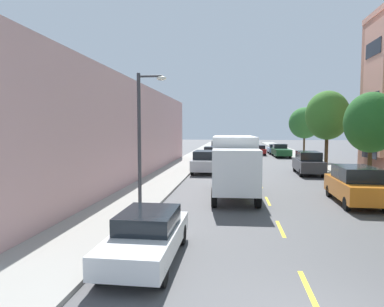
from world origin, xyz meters
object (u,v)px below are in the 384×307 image
object	(u,v)px
parked_suv_silver	(205,162)
parked_pickup_forest	(281,151)
street_tree_second	(371,123)
parked_pickup_teal	(219,146)
parked_hatchback_sky	(274,149)
parked_pickup_burgundy	(213,154)
street_lamp	(143,131)
parked_suv_charcoal	(308,163)
parked_suv_navy	(217,147)
parked_suv_orange	(355,185)
street_tree_farthest	(305,123)
parked_sedan_white	(147,235)
delivery_box_truck	(234,162)
moving_red_sedan	(259,150)
street_tree_third	(327,115)

from	to	relation	value
parked_suv_silver	parked_pickup_forest	distance (m)	19.63
street_tree_second	parked_pickup_teal	bearing A→B (deg)	106.54
parked_hatchback_sky	parked_pickup_burgundy	bearing A→B (deg)	-126.66
street_lamp	parked_pickup_forest	bearing A→B (deg)	71.83
parked_hatchback_sky	parked_pickup_teal	world-z (taller)	parked_pickup_teal
parked_suv_silver	parked_suv_charcoal	distance (m)	8.81
parked_suv_navy	parked_suv_orange	world-z (taller)	same
street_lamp	parked_pickup_forest	xyz separation A→B (m)	(10.43, 31.79, -2.95)
parked_suv_orange	parked_pickup_forest	size ratio (longest dim) A/B	0.91
street_tree_farthest	parked_pickup_forest	size ratio (longest dim) A/B	1.17
parked_hatchback_sky	parked_sedan_white	size ratio (longest dim) A/B	0.89
parked_suv_navy	parked_sedan_white	world-z (taller)	parked_suv_navy
street_tree_second	parked_suv_navy	bearing A→B (deg)	109.74
delivery_box_truck	moving_red_sedan	xyz separation A→B (m)	(3.61, 30.68, -1.18)
delivery_box_truck	parked_suv_silver	bearing A→B (deg)	104.87
street_tree_second	street_lamp	size ratio (longest dim) A/B	0.96
street_lamp	parked_suv_charcoal	bearing A→B (deg)	54.30
parked_suv_charcoal	parked_suv_silver	bearing A→B (deg)	-179.21
street_tree_second	parked_pickup_forest	bearing A→B (deg)	94.35
street_tree_second	parked_suv_orange	size ratio (longest dim) A/B	1.23
parked_suv_orange	parked_suv_charcoal	bearing A→B (deg)	89.86
street_tree_third	parked_suv_charcoal	distance (m)	4.96
street_lamp	parked_sedan_white	size ratio (longest dim) A/B	1.38
parked_suv_navy	parked_suv_charcoal	world-z (taller)	same
parked_suv_charcoal	delivery_box_truck	bearing A→B (deg)	-122.32
street_tree_second	parked_pickup_teal	size ratio (longest dim) A/B	1.11
parked_sedan_white	moving_red_sedan	xyz separation A→B (m)	(6.12, 40.67, 0.00)
parked_suv_navy	parked_suv_silver	bearing A→B (deg)	-89.98
street_tree_second	street_tree_third	distance (m)	9.77
parked_hatchback_sky	parked_pickup_forest	bearing A→B (deg)	-86.84
parked_suv_silver	parked_suv_charcoal	bearing A→B (deg)	0.79
street_tree_second	parked_hatchback_sky	distance (m)	30.61
parked_suv_navy	parked_suv_orange	size ratio (longest dim) A/B	1.00
parked_suv_navy	parked_pickup_burgundy	bearing A→B (deg)	-89.97
street_tree_farthest	parked_sedan_white	size ratio (longest dim) A/B	1.38
parked_sedan_white	parked_hatchback_sky	bearing A→B (deg)	78.66
street_tree_farthest	parked_sedan_white	distance (m)	33.62
street_lamp	delivery_box_truck	size ratio (longest dim) A/B	0.83
parked_suv_silver	parked_sedan_white	bearing A→B (deg)	-89.81
parked_pickup_forest	street_tree_farthest	bearing A→B (deg)	-71.10
street_tree_second	parked_sedan_white	xyz separation A→B (m)	(-10.72, -12.15, -3.48)
street_tree_third	parked_pickup_forest	size ratio (longest dim) A/B	1.33
parked_pickup_teal	parked_suv_charcoal	bearing A→B (deg)	-72.93
parked_pickup_forest	moving_red_sedan	world-z (taller)	parked_pickup_forest
parked_suv_charcoal	moving_red_sedan	size ratio (longest dim) A/B	1.08
parked_suv_charcoal	parked_suv_orange	xyz separation A→B (m)	(-0.03, -11.22, 0.00)
street_tree_farthest	parked_suv_charcoal	xyz separation A→B (m)	(-1.98, -11.82, -3.54)
parked_sedan_white	moving_red_sedan	distance (m)	41.12
moving_red_sedan	parked_hatchback_sky	bearing A→B (deg)	37.15
parked_sedan_white	parked_pickup_teal	xyz separation A→B (m)	(-0.09, 48.56, 0.08)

